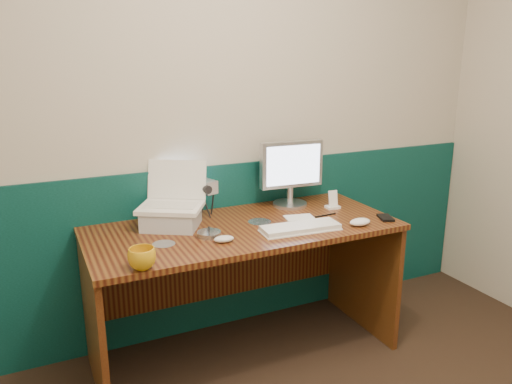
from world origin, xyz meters
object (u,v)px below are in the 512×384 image
desk (244,292)px  mug (142,258)px  laptop (170,185)px  camcorder (207,197)px  monitor (290,175)px  keyboard (300,228)px

desk → mug: size_ratio=13.81×
laptop → camcorder: bearing=53.1°
desk → camcorder: (-0.11, 0.24, 0.49)m
monitor → mug: bearing=-147.6°
mug → camcorder: camcorder is taller
monitor → mug: (-0.99, -0.53, -0.14)m
desk → camcorder: camcorder is taller
laptop → keyboard: size_ratio=0.78×
monitor → desk: bearing=-146.7°
keyboard → camcorder: (-0.34, 0.42, 0.10)m
desk → camcorder: bearing=115.3°
desk → keyboard: keyboard is taller
keyboard → camcorder: 0.55m
monitor → mug: 1.13m
desk → keyboard: (0.23, -0.18, 0.39)m
monitor → laptop: bearing=-169.9°
laptop → keyboard: bearing=1.0°
monitor → camcorder: 0.51m
laptop → keyboard: laptop is taller
desk → laptop: laptop is taller
keyboard → mug: 0.84m
mug → camcorder: 0.73m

